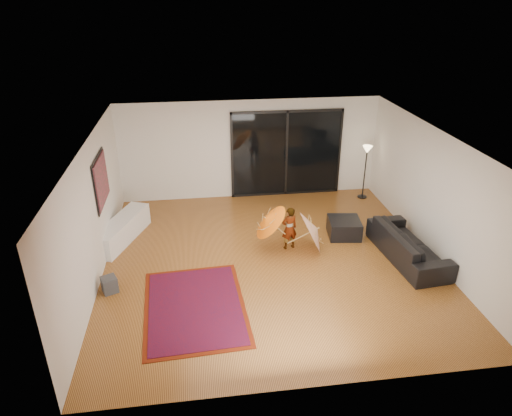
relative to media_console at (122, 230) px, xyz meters
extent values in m
plane|color=#AC6E2F|center=(3.25, -1.36, -0.26)|extent=(7.00, 7.00, 0.00)
plane|color=white|center=(3.25, -1.36, 2.44)|extent=(7.00, 7.00, 0.00)
plane|color=silver|center=(3.25, 2.14, 1.09)|extent=(7.00, 0.00, 7.00)
plane|color=silver|center=(3.25, -4.86, 1.09)|extent=(7.00, 0.00, 7.00)
plane|color=silver|center=(-0.25, -1.36, 1.09)|extent=(0.00, 7.00, 7.00)
plane|color=silver|center=(6.75, -1.36, 1.09)|extent=(0.00, 7.00, 7.00)
cube|color=black|center=(4.25, 2.11, 0.94)|extent=(3.00, 0.04, 2.40)
cube|color=black|center=(4.25, 2.09, 2.11)|extent=(3.06, 0.06, 0.06)
cube|color=black|center=(4.25, 2.09, -0.23)|extent=(3.06, 0.06, 0.06)
cube|color=black|center=(4.25, 2.09, 0.94)|extent=(0.06, 0.06, 2.40)
cube|color=black|center=(-0.23, -0.36, 1.39)|extent=(0.02, 1.28, 1.08)
cube|color=#1C4636|center=(-0.21, -0.36, 1.39)|extent=(0.03, 1.18, 0.98)
cube|color=white|center=(0.00, 0.00, 0.00)|extent=(1.14, 1.94, 0.53)
cube|color=#424244|center=(0.00, -2.03, -0.11)|extent=(0.36, 0.36, 0.31)
cube|color=#5D1907|center=(1.61, -2.74, -0.26)|extent=(1.96, 2.64, 0.01)
cube|color=maroon|center=(1.61, -2.74, -0.25)|extent=(1.79, 2.47, 0.02)
imported|color=black|center=(6.20, -1.64, 0.07)|extent=(1.08, 2.32, 0.66)
cube|color=black|center=(5.15, -0.49, -0.06)|extent=(0.81, 0.81, 0.42)
cylinder|color=black|center=(6.35, 1.58, -0.25)|extent=(0.26, 0.26, 0.03)
cylinder|color=black|center=(6.35, 1.58, 0.43)|extent=(0.03, 0.03, 1.38)
cone|color=#FFD899|center=(6.35, 1.58, 1.13)|extent=(0.26, 0.26, 0.20)
imported|color=#999999|center=(3.75, -0.88, 0.24)|extent=(0.42, 0.33, 1.00)
cone|color=orange|center=(3.20, -0.93, 0.47)|extent=(0.73, 0.88, 0.75)
cylinder|color=#AF8A4B|center=(3.20, -0.93, 0.14)|extent=(0.38, 0.02, 0.36)
cylinder|color=#AF8A4B|center=(3.20, -0.93, 0.58)|extent=(0.05, 0.02, 0.05)
cone|color=silver|center=(4.35, -1.03, 0.24)|extent=(0.61, 1.00, 0.98)
cylinder|color=#AF8A4B|center=(4.35, -1.03, -0.13)|extent=(0.51, 0.02, 0.26)
cylinder|color=#AF8A4B|center=(4.35, -1.03, 0.36)|extent=(0.06, 0.02, 0.04)
camera|label=1|loc=(1.81, -9.59, 5.02)|focal=32.00mm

